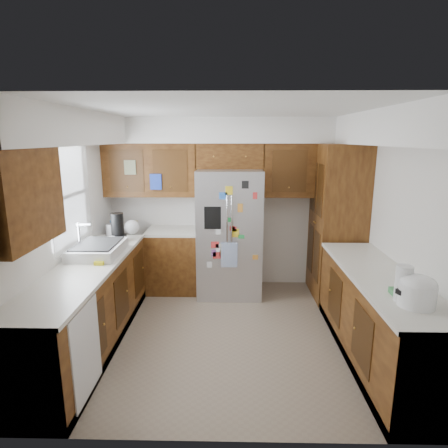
% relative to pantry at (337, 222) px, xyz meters
% --- Properties ---
extents(floor, '(3.60, 3.60, 0.00)m').
position_rel_pantry_xyz_m(floor, '(-1.50, -1.15, -1.07)').
color(floor, gray).
rests_on(floor, ground).
extents(room_shell, '(3.64, 3.24, 2.52)m').
position_rel_pantry_xyz_m(room_shell, '(-1.61, -0.79, 0.75)').
color(room_shell, silver).
rests_on(room_shell, ground).
extents(left_counter_run, '(1.36, 3.20, 0.92)m').
position_rel_pantry_xyz_m(left_counter_run, '(-2.86, -1.12, -0.65)').
color(left_counter_run, '#3C1D0B').
rests_on(left_counter_run, ground).
extents(right_counter_run, '(0.63, 2.25, 0.92)m').
position_rel_pantry_xyz_m(right_counter_run, '(0.00, -1.62, -0.65)').
color(right_counter_run, '#3C1D0B').
rests_on(right_counter_run, ground).
extents(pantry, '(0.60, 0.90, 2.15)m').
position_rel_pantry_xyz_m(pantry, '(0.00, 0.00, 0.00)').
color(pantry, '#3C1D0B').
rests_on(pantry, ground).
extents(fridge, '(0.90, 0.79, 1.80)m').
position_rel_pantry_xyz_m(fridge, '(-1.50, 0.05, -0.17)').
color(fridge, '#B0AFB5').
rests_on(fridge, ground).
extents(bridge_cabinet, '(0.96, 0.34, 0.35)m').
position_rel_pantry_xyz_m(bridge_cabinet, '(-1.50, 0.28, 0.90)').
color(bridge_cabinet, '#3C1D0B').
rests_on(bridge_cabinet, fridge).
extents(fridge_top_items, '(0.74, 0.31, 0.31)m').
position_rel_pantry_xyz_m(fridge_top_items, '(-1.47, 0.25, 1.21)').
color(fridge_top_items, '#213FBE').
rests_on(fridge_top_items, bridge_cabinet).
extents(sink_assembly, '(0.52, 0.74, 0.37)m').
position_rel_pantry_xyz_m(sink_assembly, '(-3.00, -1.05, -0.09)').
color(sink_assembly, white).
rests_on(sink_assembly, left_counter_run).
extents(left_counter_clutter, '(0.42, 0.87, 0.38)m').
position_rel_pantry_xyz_m(left_counter_clutter, '(-2.94, -0.30, -0.02)').
color(left_counter_clutter, black).
rests_on(left_counter_clutter, left_counter_run).
extents(rice_cooker, '(0.30, 0.29, 0.25)m').
position_rel_pantry_xyz_m(rice_cooker, '(-0.00, -2.33, -0.02)').
color(rice_cooker, white).
rests_on(rice_cooker, right_counter_run).
extents(paper_towel, '(0.13, 0.13, 0.30)m').
position_rel_pantry_xyz_m(paper_towel, '(-0.07, -2.23, -0.01)').
color(paper_towel, white).
rests_on(paper_towel, right_counter_run).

